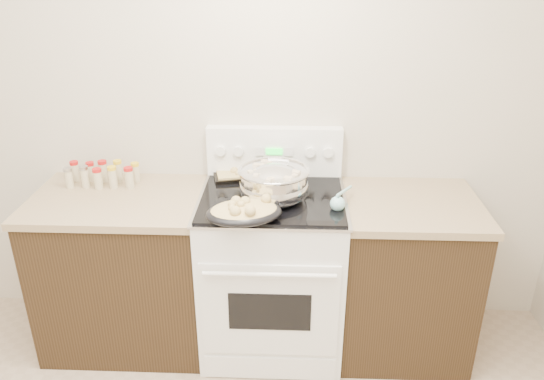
{
  "coord_description": "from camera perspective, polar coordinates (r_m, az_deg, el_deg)",
  "views": [
    {
      "loc": [
        0.45,
        -1.1,
        2.13
      ],
      "look_at": [
        0.35,
        1.37,
        1.0
      ],
      "focal_mm": 35.0,
      "sensor_mm": 36.0,
      "label": 1
    }
  ],
  "objects": [
    {
      "name": "wooden_spoon",
      "position": [
        2.72,
        -1.74,
        -0.98
      ],
      "size": [
        0.1,
        0.25,
        0.04
      ],
      "color": "#9D7748",
      "rests_on": "kitchen_range"
    },
    {
      "name": "baking_sheet",
      "position": [
        3.04,
        -2.87,
        1.97
      ],
      "size": [
        0.4,
        0.32,
        0.06
      ],
      "color": "black",
      "rests_on": "kitchen_range"
    },
    {
      "name": "roasting_pan",
      "position": [
        2.52,
        -3.04,
        -2.31
      ],
      "size": [
        0.42,
        0.33,
        0.12
      ],
      "color": "black",
      "rests_on": "kitchen_range"
    },
    {
      "name": "spice_jars",
      "position": [
        3.1,
        -17.79,
        1.61
      ],
      "size": [
        0.39,
        0.16,
        0.13
      ],
      "color": "#BFB28C",
      "rests_on": "counter_left"
    },
    {
      "name": "mixing_bowl",
      "position": [
        2.72,
        0.2,
        0.66
      ],
      "size": [
        0.37,
        0.37,
        0.22
      ],
      "color": "silver",
      "rests_on": "kitchen_range"
    },
    {
      "name": "kitchen_range",
      "position": [
        3.01,
        0.04,
        -8.44
      ],
      "size": [
        0.78,
        0.73,
        1.22
      ],
      "color": "white",
      "rests_on": "ground"
    },
    {
      "name": "counter_left",
      "position": [
        3.17,
        -15.3,
        -8.19
      ],
      "size": [
        0.93,
        0.67,
        0.92
      ],
      "color": "black",
      "rests_on": "ground"
    },
    {
      "name": "room_shell",
      "position": [
        1.26,
        -18.8,
        3.51
      ],
      "size": [
        4.1,
        3.6,
        2.75
      ],
      "color": "beige",
      "rests_on": "ground"
    },
    {
      "name": "blue_ladle",
      "position": [
        2.66,
        7.16,
        -1.29
      ],
      "size": [
        0.13,
        0.26,
        0.1
      ],
      "color": "#8ECED4",
      "rests_on": "kitchen_range"
    },
    {
      "name": "counter_right",
      "position": [
        3.09,
        13.86,
        -8.88
      ],
      "size": [
        0.73,
        0.67,
        0.92
      ],
      "color": "black",
      "rests_on": "ground"
    }
  ]
}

